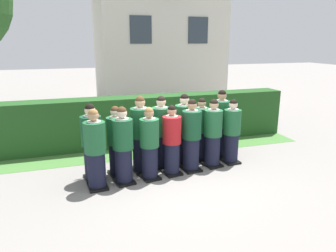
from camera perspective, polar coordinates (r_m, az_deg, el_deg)
The scene contains 18 objects.
ground_plane at distance 7.26m, azimuth 0.58°, elevation -8.50°, with size 60.00×60.00×0.00m, color gray.
student_front_row_0 at distance 6.48m, azimuth -12.83°, elevation -4.43°, with size 0.43×0.53×1.64m.
student_front_row_1 at distance 6.62m, azimuth -8.04°, elevation -3.81°, with size 0.45×0.52×1.63m.
student_front_row_2 at distance 6.78m, azimuth -3.32°, elevation -3.46°, with size 0.44×0.53×1.58m.
student_in_red_blazer at distance 7.00m, azimuth 0.68°, elevation -2.87°, with size 0.43×0.50×1.57m.
student_front_row_4 at distance 7.21m, azimuth 4.22°, elevation -1.99°, with size 0.43×0.54×1.66m.
student_front_row_5 at distance 7.52m, azimuth 8.02°, elevation -1.56°, with size 0.45×0.52×1.61m.
student_front_row_6 at distance 7.82m, azimuth 11.33°, elevation -1.24°, with size 0.41×0.47×1.57m.
student_rear_row_0 at distance 6.90m, azimuth -13.43°, elevation -3.19°, with size 0.46×0.55×1.66m.
student_rear_row_1 at distance 7.05m, azimuth -9.20°, elevation -2.99°, with size 0.43×0.50×1.56m.
student_rear_row_2 at distance 7.17m, azimuth -4.89°, elevation -1.79°, with size 0.47×0.55×1.74m.
student_rear_row_3 at distance 7.40m, azimuth -1.21°, elevation -1.37°, with size 0.47×0.55×1.69m.
student_rear_row_4 at distance 7.61m, azimuth 2.89°, elevation -0.89°, with size 0.44×0.52×1.71m.
student_rear_row_5 at distance 7.91m, azimuth 5.96°, elevation -0.86°, with size 0.42×0.52×1.56m.
student_rear_row_6 at distance 8.15m, azimuth 9.41°, elevation 0.09°, with size 0.45×0.56×1.73m.
hedge at distance 9.21m, azimuth -4.08°, elevation 1.11°, with size 8.58×0.70×1.38m.
school_building_main at distance 15.82m, azimuth -1.98°, elevation 17.58°, with size 5.93×4.24×7.04m.
lawn_strip at distance 8.66m, azimuth -2.72°, elevation -4.50°, with size 8.58×0.90×0.01m, color #477A38.
Camera 1 is at (-2.11, -6.31, 2.90)m, focal length 34.08 mm.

